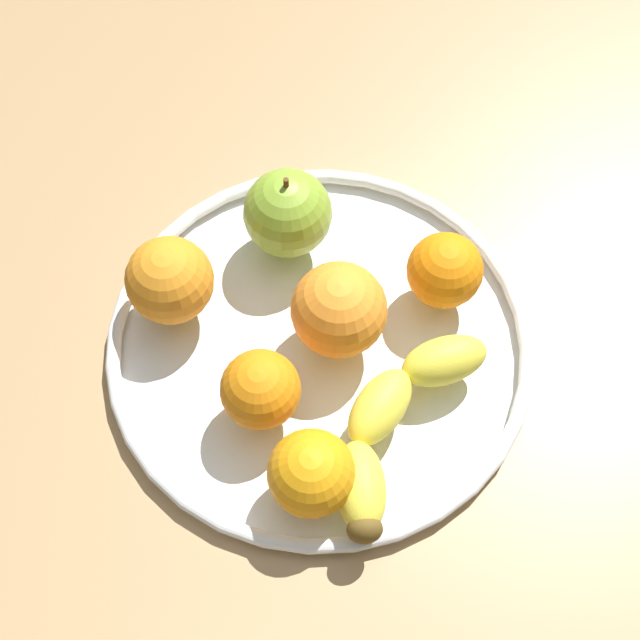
# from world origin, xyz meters

# --- Properties ---
(ground_plane) EXTENTS (1.36, 1.36, 0.04)m
(ground_plane) POSITION_xyz_m (0.00, 0.00, -0.02)
(ground_plane) COLOR #9F7D54
(fruit_bowl) EXTENTS (0.35, 0.35, 0.02)m
(fruit_bowl) POSITION_xyz_m (0.00, 0.00, 0.01)
(fruit_bowl) COLOR silver
(fruit_bowl) RESTS_ON ground_plane
(banana) EXTENTS (0.20, 0.08, 0.04)m
(banana) POSITION_xyz_m (0.03, 0.09, 0.04)
(banana) COLOR yellow
(banana) RESTS_ON fruit_bowl
(apple) EXTENTS (0.07, 0.07, 0.08)m
(apple) POSITION_xyz_m (-0.06, -0.08, 0.06)
(apple) COLOR #80A52F
(apple) RESTS_ON fruit_bowl
(orange_center) EXTENTS (0.08, 0.08, 0.08)m
(orange_center) POSITION_xyz_m (-0.01, 0.01, 0.06)
(orange_center) COLOR orange
(orange_center) RESTS_ON fruit_bowl
(orange_back_left) EXTENTS (0.06, 0.06, 0.06)m
(orange_back_left) POSITION_xyz_m (-0.10, 0.05, 0.05)
(orange_back_left) COLOR orange
(orange_back_left) RESTS_ON fruit_bowl
(orange_front_right) EXTENTS (0.07, 0.07, 0.07)m
(orange_front_right) POSITION_xyz_m (0.05, -0.12, 0.05)
(orange_front_right) COLOR orange
(orange_front_right) RESTS_ON fruit_bowl
(orange_front_left) EXTENTS (0.06, 0.06, 0.06)m
(orange_front_left) POSITION_xyz_m (0.08, 0.00, 0.05)
(orange_front_left) COLOR orange
(orange_front_left) RESTS_ON fruit_bowl
(orange_back_right) EXTENTS (0.06, 0.06, 0.06)m
(orange_back_right) POSITION_xyz_m (0.11, 0.07, 0.05)
(orange_back_right) COLOR orange
(orange_back_right) RESTS_ON fruit_bowl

